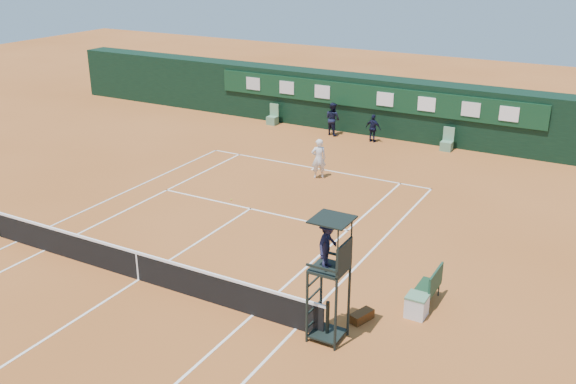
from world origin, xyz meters
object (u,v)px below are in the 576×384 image
object	(u,v)px
tennis_net	(138,265)
umpire_chair	(329,254)
player	(319,159)
player_bench	(430,285)
cooler	(417,306)

from	to	relation	value
tennis_net	umpire_chair	xyz separation A→B (m)	(6.39, 0.02, 1.95)
umpire_chair	player	xyz separation A→B (m)	(-5.67, 10.81, -1.57)
player_bench	cooler	xyz separation A→B (m)	(-0.10, -0.82, -0.27)
cooler	player_bench	bearing A→B (deg)	82.74
tennis_net	player_bench	world-z (taller)	same
umpire_chair	player	size ratio (longest dim) A/B	1.93
umpire_chair	player	bearing A→B (deg)	117.65
player	umpire_chair	bearing A→B (deg)	79.56
player_bench	umpire_chair	bearing A→B (deg)	-121.12
tennis_net	cooler	world-z (taller)	tennis_net
player_bench	player	xyz separation A→B (m)	(-7.46, 7.84, 0.29)
cooler	player	size ratio (longest dim) A/B	0.36
umpire_chair	player_bench	xyz separation A→B (m)	(1.80, 2.97, -1.86)
tennis_net	player	world-z (taller)	player
cooler	player	world-z (taller)	player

